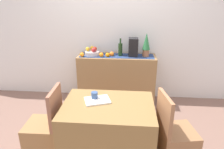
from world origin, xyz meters
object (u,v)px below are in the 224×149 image
Objects in this scene: open_book at (97,100)px; coffee_cup at (94,96)px; coffee_maker at (133,47)px; chair_by_corner at (175,144)px; wine_bottle at (120,49)px; potted_plant at (146,44)px; fruit_bowl at (92,53)px; sideboard_console at (117,79)px; chair_near_window at (45,136)px; dining_table at (108,132)px.

coffee_cup is at bearing 114.27° from open_book.
coffee_maker reaches higher than chair_by_corner.
wine_bottle is 0.45m from potted_plant.
fruit_bowl is at bearing 128.95° from chair_by_corner.
sideboard_console reaches higher than open_book.
fruit_bowl reaches higher than open_book.
wine_bottle reaches higher than chair_by_corner.
chair_near_window is 1.00× the size of chair_by_corner.
sideboard_console reaches higher than dining_table.
fruit_bowl is 0.25× the size of dining_table.
open_book is at bearing 175.19° from chair_by_corner.
potted_plant is 0.45× the size of chair_near_window.
potted_plant reaches higher than dining_table.
wine_bottle reaches higher than dining_table.
chair_by_corner is (1.55, -0.00, 0.00)m from chair_near_window.
coffee_maker is 0.78× the size of potted_plant.
wine_bottle is at bearing 62.74° from open_book.
fruit_bowl is 0.73m from coffee_maker.
wine_bottle is 0.34× the size of chair_by_corner.
coffee_maker is (0.28, 0.00, 0.60)m from sideboard_console.
sideboard_console is 1.50m from dining_table.
sideboard_console is at bearing 180.00° from wine_bottle.
open_book is at bearing -46.10° from coffee_cup.
dining_table is at bearing -0.03° from chair_near_window.
sideboard_console is 1.34× the size of dining_table.
coffee_maker is 3.45× the size of coffee_cup.
sideboard_console is 1.52× the size of chair_by_corner.
coffee_maker is 1.13× the size of open_book.
fruit_bowl is at bearing 100.90° from coffee_cup.
sideboard_console is 4.89× the size of open_book.
potted_plant is (0.93, -0.00, 0.18)m from fruit_bowl.
potted_plant reaches higher than coffee_maker.
sideboard_console is 3.37× the size of potted_plant.
dining_table is 1.13× the size of chair_near_window.
coffee_cup is at bearing -96.92° from sideboard_console.
coffee_cup reaches higher than open_book.
fruit_bowl is at bearing 77.27° from chair_near_window.
open_book is 3.05× the size of coffee_cup.
open_book is 0.31× the size of chair_near_window.
open_book is 1.03m from chair_by_corner.
coffee_maker is at bearing 54.80° from chair_near_window.
coffee_cup is at bearing -108.05° from coffee_maker.
coffee_maker is 0.23m from potted_plant.
fruit_bowl is 2.78× the size of coffee_cup.
sideboard_console is 4.42× the size of wine_bottle.
wine_bottle is at bearing -0.00° from fruit_bowl.
potted_plant is at bearing -0.00° from sideboard_console.
fruit_bowl is 0.80× the size of coffee_maker.
dining_table is 0.41m from open_book.
chair_near_window is 1.55m from chair_by_corner.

